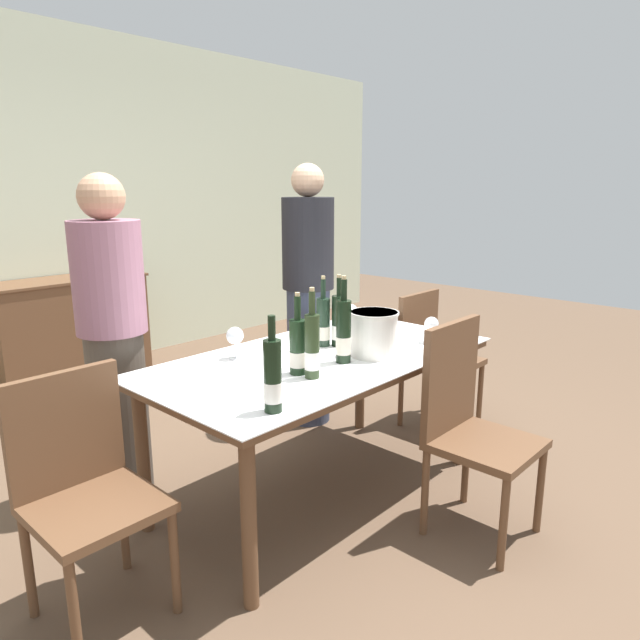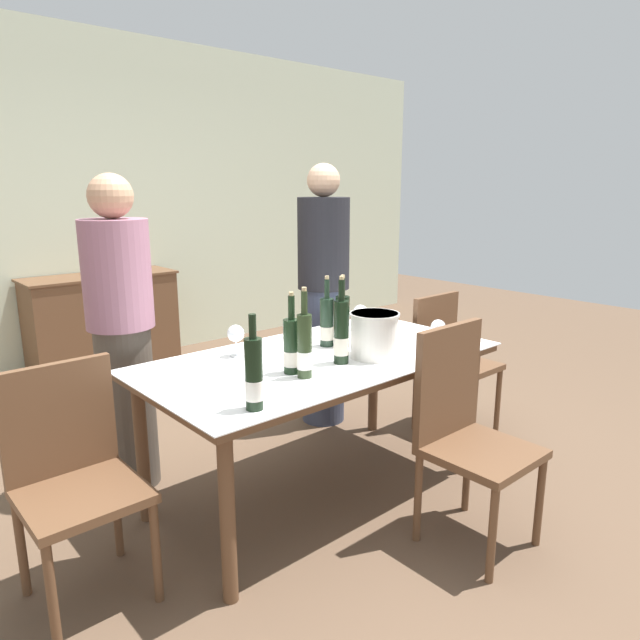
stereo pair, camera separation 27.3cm
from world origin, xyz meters
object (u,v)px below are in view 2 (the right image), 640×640
at_px(wine_glass_2, 360,313).
at_px(wine_bottle_5, 342,323).
at_px(wine_glass_1, 236,334).
at_px(wine_bottle_0, 254,376).
at_px(dining_table, 320,370).
at_px(wine_glass_0, 438,328).
at_px(wine_bottle_1, 327,323).
at_px(chair_right_end, 448,353).
at_px(wine_bottle_3, 292,347).
at_px(person_host, 122,336).
at_px(sideboard_cabinet, 103,323).
at_px(person_guest_left, 323,297).
at_px(chair_left_end, 72,467).
at_px(wine_bottle_4, 341,333).
at_px(chair_near_front, 465,423).
at_px(ice_bucket, 374,334).
at_px(wine_bottle_2, 305,347).

bearing_deg(wine_glass_2, wine_bottle_5, -149.59).
bearing_deg(wine_glass_1, wine_bottle_5, -23.17).
distance_m(wine_bottle_0, wine_glass_1, 0.70).
relative_size(dining_table, wine_glass_0, 12.60).
height_order(wine_bottle_1, chair_right_end, wine_bottle_1).
xyz_separation_m(wine_bottle_1, wine_glass_0, (0.43, -0.38, -0.03)).
distance_m(wine_bottle_3, person_host, 0.95).
xyz_separation_m(wine_bottle_3, wine_glass_0, (0.84, -0.15, -0.02)).
xyz_separation_m(sideboard_cabinet, person_host, (-0.63, -1.98, 0.39)).
bearing_deg(wine_bottle_5, wine_bottle_0, -154.22).
distance_m(wine_bottle_1, wine_glass_1, 0.48).
bearing_deg(wine_bottle_3, person_host, 115.95).
height_order(sideboard_cabinet, person_host, person_host).
distance_m(wine_bottle_1, person_guest_left, 0.77).
bearing_deg(person_guest_left, wine_bottle_5, -124.65).
height_order(chair_left_end, chair_right_end, chair_left_end).
height_order(sideboard_cabinet, person_guest_left, person_guest_left).
bearing_deg(chair_right_end, dining_table, -175.97).
relative_size(wine_bottle_0, wine_glass_1, 2.32).
xyz_separation_m(wine_bottle_0, wine_bottle_4, (0.63, 0.20, 0.01)).
height_order(chair_left_end, person_host, person_host).
xyz_separation_m(chair_near_front, person_guest_left, (0.41, 1.38, 0.31)).
bearing_deg(chair_near_front, wine_glass_2, 72.93).
height_order(wine_glass_1, wine_glass_2, wine_glass_1).
relative_size(wine_bottle_3, wine_bottle_4, 0.89).
relative_size(sideboard_cabinet, wine_glass_2, 8.38).
relative_size(wine_bottle_4, wine_glass_0, 2.97).
xyz_separation_m(wine_glass_0, wine_glass_1, (-0.89, 0.53, 0.02)).
bearing_deg(chair_right_end, wine_bottle_3, -172.33).
bearing_deg(ice_bucket, chair_left_end, 168.65).
xyz_separation_m(sideboard_cabinet, wine_bottle_2, (-0.22, -2.91, 0.46)).
height_order(sideboard_cabinet, wine_bottle_2, wine_bottle_2).
distance_m(ice_bucket, chair_right_end, 1.08).
bearing_deg(wine_bottle_5, wine_glass_1, 156.83).
relative_size(wine_bottle_0, wine_glass_2, 2.50).
bearing_deg(dining_table, wine_glass_1, 138.71).
bearing_deg(dining_table, wine_bottle_2, -143.28).
xyz_separation_m(wine_bottle_0, chair_left_end, (-0.54, 0.43, -0.35)).
bearing_deg(ice_bucket, wine_glass_2, 51.57).
distance_m(wine_bottle_3, chair_right_end, 1.48).
xyz_separation_m(dining_table, wine_bottle_3, (-0.26, -0.11, 0.19)).
bearing_deg(chair_right_end, person_host, 160.34).
height_order(sideboard_cabinet, chair_left_end, chair_left_end).
bearing_deg(wine_glass_1, wine_bottle_0, -117.75).
height_order(wine_bottle_3, person_host, person_host).
bearing_deg(wine_bottle_1, sideboard_cabinet, 94.13).
bearing_deg(sideboard_cabinet, wine_bottle_0, -100.86).
bearing_deg(person_guest_left, dining_table, -132.73).
distance_m(wine_bottle_0, wine_glass_2, 1.30).
bearing_deg(chair_left_end, person_host, 53.18).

